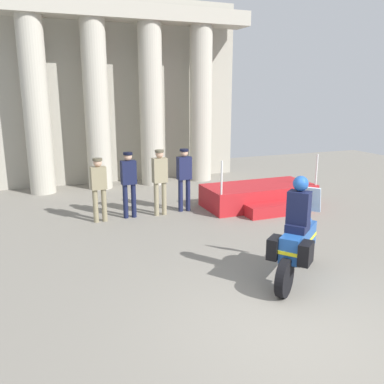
# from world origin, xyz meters

# --- Properties ---
(ground_plane) EXTENTS (28.00, 28.00, 0.00)m
(ground_plane) POSITION_xyz_m (0.00, 0.00, 0.00)
(ground_plane) COLOR gray
(colonnade_backdrop) EXTENTS (9.04, 1.66, 6.50)m
(colonnade_backdrop) POSITION_xyz_m (-0.20, 10.25, 3.37)
(colonnade_backdrop) COLOR #A49F91
(colonnade_backdrop) RESTS_ON ground_plane
(reviewing_stand) EXTENTS (3.18, 1.96, 1.53)m
(reviewing_stand) POSITION_xyz_m (2.78, 5.68, 0.30)
(reviewing_stand) COLOR #B21E23
(reviewing_stand) RESTS_ON ground_plane
(officer_in_row_0) EXTENTS (0.39, 0.24, 1.65)m
(officer_in_row_0) POSITION_xyz_m (-1.77, 5.94, 0.97)
(officer_in_row_0) COLOR #847A5B
(officer_in_row_0) RESTS_ON ground_plane
(officer_in_row_1) EXTENTS (0.39, 0.24, 1.75)m
(officer_in_row_1) POSITION_xyz_m (-0.99, 6.00, 1.03)
(officer_in_row_1) COLOR #141938
(officer_in_row_1) RESTS_ON ground_plane
(officer_in_row_2) EXTENTS (0.39, 0.24, 1.78)m
(officer_in_row_2) POSITION_xyz_m (-0.17, 5.92, 1.05)
(officer_in_row_2) COLOR gray
(officer_in_row_2) RESTS_ON ground_plane
(officer_in_row_3) EXTENTS (0.39, 0.24, 1.75)m
(officer_in_row_3) POSITION_xyz_m (0.58, 6.06, 1.03)
(officer_in_row_3) COLOR #191E42
(officer_in_row_3) RESTS_ON ground_plane
(motorcycle_with_rider) EXTENTS (1.71, 1.40, 1.90)m
(motorcycle_with_rider) POSITION_xyz_m (0.88, 1.27, 0.79)
(motorcycle_with_rider) COLOR black
(motorcycle_with_rider) RESTS_ON ground_plane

